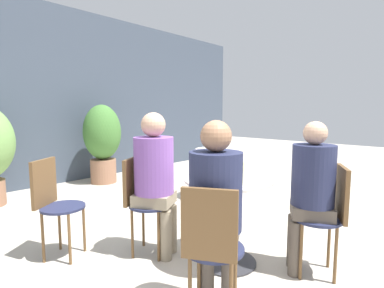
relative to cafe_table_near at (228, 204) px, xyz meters
name	(u,v)px	position (x,y,z in m)	size (l,w,h in m)	color
ground_plane	(209,264)	(-0.13, 0.10, -0.50)	(20.00, 20.00, 0.00)	#B2A899
storefront_wall	(32,95)	(-0.13, 3.77, 1.00)	(10.00, 0.06, 3.00)	#3D4756
cafe_table_near	(228,204)	(0.00, 0.00, 0.00)	(0.71, 0.71, 0.71)	#2D2D33
cafe_table_far	(219,165)	(1.41, 1.19, -0.01)	(0.67, 0.67, 0.71)	#2D2D33
bistro_chair_0	(141,196)	(-0.37, 0.67, 0.01)	(0.40, 0.41, 0.85)	#232847
bistro_chair_1	(212,242)	(-0.67, -0.37, 0.01)	(0.41, 0.40, 0.85)	#232847
bistro_chair_2	(329,210)	(0.37, -0.67, 0.01)	(0.40, 0.41, 0.85)	#232847
bistro_chair_5	(54,198)	(-0.92, 1.16, 0.01)	(0.41, 0.42, 0.85)	#232847
seated_person_0	(155,172)	(-0.30, 0.55, 0.23)	(0.41, 0.42, 1.24)	gray
seated_person_1	(216,201)	(-0.55, -0.30, 0.21)	(0.40, 0.38, 1.20)	brown
seated_person_2	(311,184)	(0.30, -0.55, 0.20)	(0.38, 0.39, 1.18)	brown
beer_glass_0	(240,173)	(-0.08, -0.17, 0.30)	(0.06, 0.06, 0.17)	beige
beer_glass_1	(227,163)	(0.14, 0.12, 0.30)	(0.07, 0.07, 0.19)	#B28433
potted_plant_1	(102,139)	(0.78, 3.23, 0.27)	(0.64, 0.64, 1.35)	#93664C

